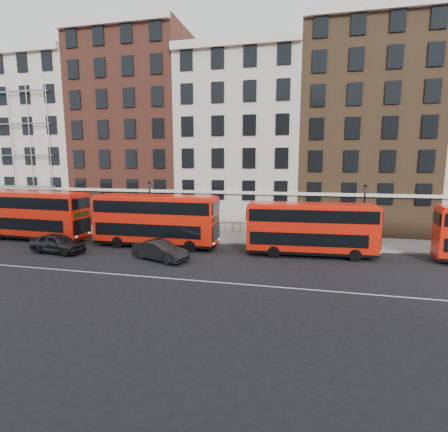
% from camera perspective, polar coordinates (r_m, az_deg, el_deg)
% --- Properties ---
extents(ground, '(120.00, 120.00, 0.00)m').
position_cam_1_polar(ground, '(24.09, -4.77, -8.81)').
color(ground, black).
rests_on(ground, ground).
extents(pavement, '(80.00, 5.00, 0.15)m').
position_cam_1_polar(pavement, '(33.88, 0.67, -3.43)').
color(pavement, gray).
rests_on(pavement, ground).
extents(kerb, '(80.00, 0.30, 0.16)m').
position_cam_1_polar(kerb, '(31.51, -0.31, -4.37)').
color(kerb, gray).
rests_on(kerb, ground).
extents(road_centre_line, '(70.00, 0.12, 0.01)m').
position_cam_1_polar(road_centre_line, '(22.30, -6.37, -10.30)').
color(road_centre_line, white).
rests_on(road_centre_line, ground).
extents(building_terrace, '(64.00, 11.95, 22.00)m').
position_cam_1_polar(building_terrace, '(40.50, 2.56, 13.04)').
color(building_terrace, '#AFA697').
rests_on(building_terrace, ground).
extents(bus_a, '(10.92, 3.15, 4.54)m').
position_cam_1_polar(bus_a, '(37.24, -28.83, 0.27)').
color(bus_a, red).
rests_on(bus_a, ground).
extents(bus_b, '(10.67, 2.63, 4.48)m').
position_cam_1_polar(bus_b, '(30.44, -11.14, -0.55)').
color(bus_b, red).
rests_on(bus_b, ground).
extents(bus_c, '(9.96, 2.99, 4.13)m').
position_cam_1_polar(bus_c, '(27.84, 13.92, -1.92)').
color(bus_c, red).
rests_on(bus_c, ground).
extents(car_rear, '(4.79, 2.40, 1.57)m').
position_cam_1_polar(car_rear, '(31.28, -25.50, -4.03)').
color(car_rear, black).
rests_on(car_rear, ground).
extents(car_front, '(4.72, 2.96, 1.47)m').
position_cam_1_polar(car_front, '(26.60, -10.38, -5.57)').
color(car_front, black).
rests_on(car_front, ground).
extents(lamp_post_left, '(0.44, 0.44, 5.33)m').
position_cam_1_polar(lamp_post_left, '(34.22, -12.00, 1.60)').
color(lamp_post_left, black).
rests_on(lamp_post_left, pavement).
extents(lamp_post_right, '(0.44, 0.44, 5.33)m').
position_cam_1_polar(lamp_post_right, '(31.54, 21.86, 0.54)').
color(lamp_post_right, black).
rests_on(lamp_post_right, pavement).
extents(iron_railings, '(6.60, 0.06, 1.00)m').
position_cam_1_polar(iron_railings, '(35.88, 1.42, -1.80)').
color(iron_railings, black).
rests_on(iron_railings, pavement).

